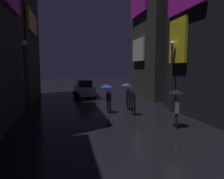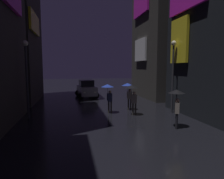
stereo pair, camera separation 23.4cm
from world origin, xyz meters
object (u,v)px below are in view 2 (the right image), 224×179
Objects in this scene: pedestrian_foreground_left_blue at (108,90)px; streetlamp_left_far at (26,70)px; streetlamp_right_far at (173,68)px; pedestrian_near_crossing_blue at (128,89)px; pedestrian_midstreet_left_black at (133,91)px; car_distant at (86,89)px; pedestrian_midstreet_centre_black at (177,98)px.

pedestrian_foreground_left_blue is 0.42× the size of streetlamp_left_far.
streetlamp_left_far is 10.00m from streetlamp_right_far.
pedestrian_near_crossing_blue and pedestrian_midstreet_left_black have the same top height.
pedestrian_foreground_left_blue is at bearing 171.31° from streetlamp_right_far.
pedestrian_foreground_left_blue reaches higher than car_distant.
streetlamp_left_far reaches higher than pedestrian_foreground_left_blue.
pedestrian_midstreet_centre_black is at bearing -24.25° from streetlamp_left_far.
pedestrian_midstreet_centre_black and pedestrian_midstreet_left_black have the same top height.
pedestrian_foreground_left_blue and pedestrian_midstreet_left_black have the same top height.
streetlamp_left_far is at bearing 178.66° from streetlamp_right_far.
pedestrian_midstreet_left_black is 0.42× the size of streetlamp_left_far.
streetlamp_right_far is at bearing -58.36° from car_distant.
streetlamp_left_far is at bearing 175.87° from pedestrian_midstreet_left_black.
pedestrian_midstreet_left_black is at bearing 114.19° from pedestrian_midstreet_centre_black.
pedestrian_near_crossing_blue is at bearing 9.78° from streetlamp_left_far.
pedestrian_midstreet_centre_black is 0.41× the size of streetlamp_right_far.
pedestrian_near_crossing_blue is at bearing 153.57° from streetlamp_right_far.
streetlamp_left_far is 0.96× the size of streetlamp_right_far.
pedestrian_near_crossing_blue is at bearing 23.59° from pedestrian_foreground_left_blue.
pedestrian_midstreet_centre_black is (1.28, -4.98, 0.00)m from pedestrian_near_crossing_blue.
streetlamp_right_far is at bearing -1.34° from streetlamp_left_far.
pedestrian_foreground_left_blue is 1.00× the size of pedestrian_midstreet_centre_black.
streetlamp_right_far is at bearing 4.85° from pedestrian_midstreet_left_black.
pedestrian_midstreet_left_black is 0.41× the size of streetlamp_right_far.
streetlamp_right_far is (1.65, 3.53, 1.62)m from pedestrian_midstreet_centre_black.
pedestrian_midstreet_left_black is (-0.19, -1.72, 0.00)m from pedestrian_near_crossing_blue.
streetlamp_right_far reaches higher than pedestrian_midstreet_centre_black.
pedestrian_midstreet_left_black is at bearing -96.26° from pedestrian_near_crossing_blue.
pedestrian_midstreet_centre_black is 3.58m from pedestrian_midstreet_left_black.
pedestrian_foreground_left_blue is at bearing 147.41° from pedestrian_midstreet_left_black.
car_distant is 0.82× the size of streetlamp_right_far.
car_distant is at bearing 63.30° from streetlamp_left_far.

